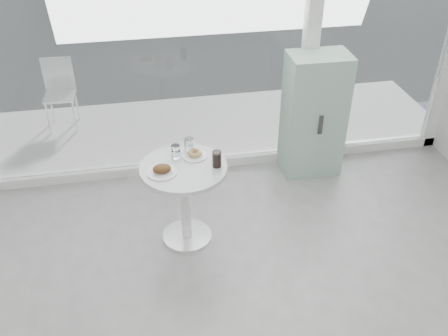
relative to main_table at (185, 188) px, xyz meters
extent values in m
cube|color=white|center=(0.50, 1.10, -0.50)|extent=(5.00, 0.12, 0.10)
cube|color=white|center=(1.40, 1.10, 0.95)|extent=(0.14, 0.14, 3.00)
cube|color=white|center=(-0.27, 1.10, 0.85)|extent=(3.21, 0.02, 2.60)
cube|color=white|center=(2.17, 1.10, 0.85)|extent=(1.41, 0.02, 2.60)
cylinder|color=white|center=(0.00, 0.00, -0.54)|extent=(0.44, 0.44, 0.03)
cylinder|color=white|center=(0.00, 0.00, -0.18)|extent=(0.09, 0.09, 0.70)
cylinder|color=white|center=(0.00, 0.00, 0.20)|extent=(0.72, 0.72, 0.04)
cube|color=white|center=(0.50, 1.90, -0.53)|extent=(5.60, 1.60, 0.05)
cube|color=#A2CFBA|center=(1.42, 0.87, 0.09)|extent=(0.60, 0.40, 1.29)
cube|color=#333333|center=(1.42, 0.66, 0.09)|extent=(0.04, 0.02, 0.20)
cylinder|color=white|center=(-1.37, 2.05, -0.30)|extent=(0.02, 0.02, 0.40)
cylinder|color=white|center=(-1.07, 2.04, -0.30)|extent=(0.02, 0.02, 0.40)
cylinder|color=white|center=(-1.36, 2.35, -0.30)|extent=(0.02, 0.02, 0.40)
cylinder|color=white|center=(-1.06, 2.34, -0.30)|extent=(0.02, 0.02, 0.40)
cube|color=white|center=(-1.21, 2.20, -0.09)|extent=(0.36, 0.36, 0.03)
cube|color=white|center=(-1.21, 2.36, 0.12)|extent=(0.35, 0.03, 0.40)
cylinder|color=white|center=(-0.18, -0.06, 0.23)|extent=(0.24, 0.24, 0.01)
cube|color=white|center=(-0.16, -0.07, 0.24)|extent=(0.13, 0.13, 0.00)
ellipsoid|color=#3C2410|center=(-0.18, -0.06, 0.26)|extent=(0.15, 0.12, 0.06)
ellipsoid|color=#3C2410|center=(-0.14, -0.04, 0.25)|extent=(0.07, 0.07, 0.04)
cylinder|color=white|center=(0.11, 0.13, 0.23)|extent=(0.21, 0.21, 0.01)
torus|color=tan|center=(0.11, 0.13, 0.25)|extent=(0.12, 0.12, 0.04)
cylinder|color=white|center=(-0.04, 0.14, 0.28)|extent=(0.08, 0.08, 0.12)
cylinder|color=white|center=(-0.04, 0.14, 0.25)|extent=(0.06, 0.06, 0.07)
cylinder|color=white|center=(0.07, 0.21, 0.29)|extent=(0.08, 0.08, 0.13)
cylinder|color=white|center=(0.07, 0.21, 0.26)|extent=(0.07, 0.07, 0.07)
cylinder|color=white|center=(0.27, -0.05, 0.29)|extent=(0.07, 0.07, 0.14)
cylinder|color=black|center=(0.27, -0.05, 0.28)|extent=(0.06, 0.06, 0.13)
camera|label=1|loc=(-0.29, -3.36, 2.50)|focal=40.00mm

